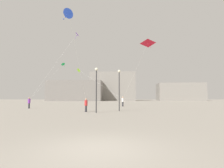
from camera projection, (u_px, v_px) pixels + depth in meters
The scene contains 14 objects.
ground_plane at pixel (98, 149), 5.90m from camera, with size 300.00×300.00×0.00m, color #9E9689.
person_in_white at pixel (123, 101), 33.87m from camera, with size 0.41×0.41×1.86m.
person_in_purple at pixel (29, 102), 27.66m from camera, with size 0.37×0.37×1.72m.
person_in_red at pixel (86, 104), 21.02m from camera, with size 0.35×0.35×1.60m.
kite_violet_diamond at pixel (76, 36), 30.08m from camera, with size 7.25×2.20×11.32m.
kite_emerald_diamond at pixel (63, 64), 43.70m from camera, with size 1.20×16.38×8.92m.
kite_cobalt_diamond at pixel (69, 15), 15.32m from camera, with size 1.10×6.89×7.90m.
kite_crimson_delta at pixel (147, 44), 26.56m from camera, with size 4.35×8.63×8.74m.
kite_lime_diamond at pixel (79, 71), 40.67m from camera, with size 10.27×6.80×6.99m.
building_left_hall at pixel (77, 91), 91.62m from camera, with size 26.65×18.75×9.74m.
building_centre_hall at pixel (113, 87), 98.69m from camera, with size 24.09×13.62×15.07m.
building_right_hall at pixel (180, 92), 96.48m from camera, with size 24.09×13.81×9.21m.
lamppost_east at pixel (96, 82), 19.97m from camera, with size 0.36×0.36×5.01m.
lamppost_west at pixel (119, 83), 22.45m from camera, with size 0.36×0.36×5.15m.
Camera 1 is at (0.60, -6.03, 1.69)m, focal length 28.87 mm.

